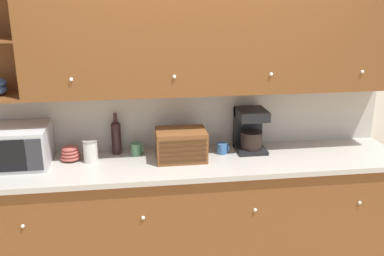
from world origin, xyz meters
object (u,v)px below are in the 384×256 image
Objects in this scene: wine_bottle at (116,136)px; mug at (222,148)px; bread_box at (181,145)px; coffee_maker at (250,129)px; bowl_stack_on_counter at (70,153)px; microwave at (15,146)px; storage_canister at (90,151)px; mug_blue_second at (137,149)px.

wine_bottle reaches higher than mug.
coffee_maker is at bearing 12.76° from bread_box.
bowl_stack_on_counter reaches higher than mug.
microwave is 1.47× the size of wine_bottle.
storage_canister is at bearing -1.92° from microwave.
microwave is 1.41× the size of coffee_maker.
storage_canister is at bearing -178.06° from mug.
microwave reaches higher than bowl_stack_on_counter.
coffee_maker is at bearing 2.27° from microwave.
bread_box is (0.84, -0.10, 0.06)m from bowl_stack_on_counter.
mug_blue_second is (0.51, 0.05, -0.01)m from bowl_stack_on_counter.
microwave is 5.03× the size of mug_blue_second.
mug_blue_second is (0.16, -0.06, -0.10)m from wine_bottle.
microwave is 0.75m from wine_bottle.
bread_box is 0.36m from mug.
bowl_stack_on_counter is at bearing -178.58° from coffee_maker.
bread_box is 3.94× the size of mug.
coffee_maker reaches higher than mug_blue_second.
mug_blue_second is 0.26× the size of bread_box.
microwave is 0.55m from storage_canister.
bowl_stack_on_counter reaches higher than mug_blue_second.
bowl_stack_on_counter is 0.47× the size of wine_bottle.
coffee_maker is at bearing -3.69° from wine_bottle.
microwave is 1.29× the size of bread_box.
coffee_maker is (0.24, 0.05, 0.13)m from mug.
mug_blue_second is 0.37m from bread_box.
storage_canister is at bearing -163.65° from mug_blue_second.
microwave is 3.13× the size of bowl_stack_on_counter.
bowl_stack_on_counter is at bearing 179.06° from mug.
wine_bottle is 0.54m from bread_box.
wine_bottle reaches higher than bread_box.
wine_bottle is 0.96× the size of coffee_maker.
storage_canister is 0.37m from mug_blue_second.
bowl_stack_on_counter is (0.39, 0.04, -0.09)m from microwave.
microwave is 0.90m from mug_blue_second.
bread_box reaches higher than mug.
microwave is 1.81m from coffee_maker.
storage_canister is 0.69m from bread_box.
mug_blue_second is 0.68m from mug.
mug is at bearing -8.45° from wine_bottle.
microwave reaches higher than storage_canister.
bowl_stack_on_counter is 0.85m from bread_box.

